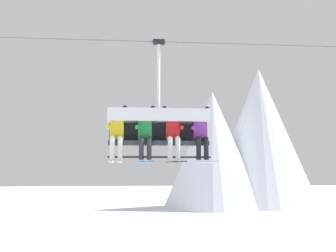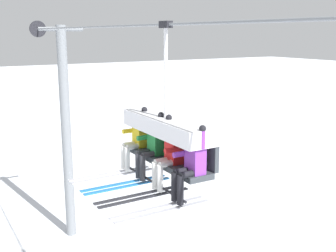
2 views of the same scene
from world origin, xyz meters
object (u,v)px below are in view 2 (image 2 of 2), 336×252
at_px(chairlift_chair, 169,133).
at_px(skier_red, 168,154).
at_px(skier_green, 151,145).
at_px(skier_purple, 189,163).
at_px(skier_yellow, 135,138).
at_px(lift_tower_near, 66,129).

relative_size(chairlift_chair, skier_red, 1.67).
relative_size(skier_green, skier_purple, 1.00).
bearing_deg(skier_green, skier_yellow, 180.00).
relative_size(lift_tower_near, skier_yellow, 4.79).
bearing_deg(skier_yellow, skier_red, 0.00).
distance_m(chairlift_chair, skier_yellow, 1.03).
bearing_deg(chairlift_chair, skier_red, -33.67).
relative_size(skier_yellow, skier_purple, 1.00).
xyz_separation_m(lift_tower_near, skier_yellow, (7.72, -0.92, 1.44)).
bearing_deg(skier_yellow, chairlift_chair, 12.44).
distance_m(chairlift_chair, skier_green, 0.48).
distance_m(lift_tower_near, skier_green, 8.54).
distance_m(skier_yellow, skier_purple, 1.95).
height_order(skier_green, skier_purple, same).
distance_m(lift_tower_near, skier_red, 9.18).
bearing_deg(skier_green, skier_purple, 0.00).
height_order(lift_tower_near, skier_green, lift_tower_near).
xyz_separation_m(lift_tower_near, chairlift_chair, (8.69, -0.71, 1.72)).
relative_size(skier_yellow, skier_green, 1.00).
distance_m(chairlift_chair, skier_purple, 1.04).
height_order(skier_green, skier_red, same).
height_order(lift_tower_near, skier_purple, lift_tower_near).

